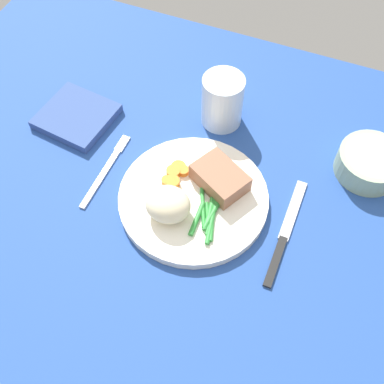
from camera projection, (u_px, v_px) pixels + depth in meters
The scene contains 11 objects.
dining_table at pixel (190, 210), 78.70cm from camera, with size 120.00×90.00×2.00cm.
dinner_plate at pixel (192, 198), 77.91cm from camera, with size 24.91×24.91×1.60cm, color white.
meat_portion at pixel (220, 178), 77.14cm from camera, with size 8.79×6.16×3.30cm, color #936047.
mashed_potatoes at pixel (168, 204), 73.37cm from camera, with size 7.31×6.54×4.96cm, color beige.
carrot_slices at pixel (175, 175), 78.85cm from camera, with size 3.63×5.70×1.21cm.
green_beans at pixel (209, 214), 74.88cm from camera, with size 5.46×10.52×0.86cm.
fork at pixel (105, 171), 81.68cm from camera, with size 1.44×16.60×0.40cm.
knife at pixel (285, 234), 74.90cm from camera, with size 1.70×20.50×0.64cm.
water_glass at pixel (222, 104), 84.91cm from camera, with size 7.56×7.56×9.95cm.
salad_bowl at pixel (370, 162), 79.86cm from camera, with size 11.30×11.30×4.41cm.
napkin at pixel (77, 116), 87.76cm from camera, with size 12.78×12.06×1.70cm, color #334C8C.
Camera 1 is at (15.65, -37.19, 68.64)cm, focal length 43.78 mm.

